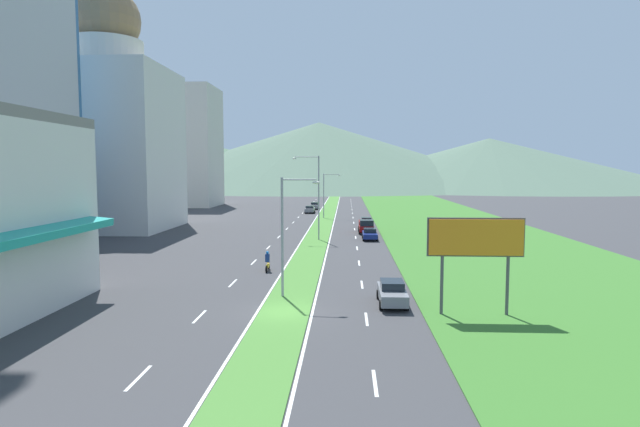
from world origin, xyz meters
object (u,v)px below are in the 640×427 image
at_px(car_4, 310,209).
at_px(pickup_truck_0, 366,226).
at_px(street_lamp_mid, 316,192).
at_px(car_0, 315,206).
at_px(car_1, 392,292).
at_px(motorcycle_rider, 268,263).
at_px(street_lamp_near, 287,228).
at_px(billboard_roadside, 476,242).
at_px(car_3, 370,234).
at_px(car_2, 366,222).
at_px(street_lamp_far, 326,192).

bearing_deg(car_4, pickup_truck_0, -162.76).
relative_size(street_lamp_mid, car_0, 2.26).
bearing_deg(car_1, car_4, -171.62).
height_order(street_lamp_mid, motorcycle_rider, street_lamp_mid).
relative_size(street_lamp_near, billboard_roadside, 1.39).
relative_size(car_1, car_3, 1.02).
height_order(car_1, pickup_truck_0, pickup_truck_0).
bearing_deg(street_lamp_mid, car_4, 95.14).
distance_m(street_lamp_near, car_0, 80.54).
relative_size(car_1, motorcycle_rider, 2.30).
xyz_separation_m(street_lamp_mid, car_2, (6.96, 14.95, -5.33)).
bearing_deg(car_2, street_lamp_mid, -24.96).
xyz_separation_m(street_lamp_mid, pickup_truck_0, (6.64, 7.30, -5.13)).
xyz_separation_m(billboard_roadside, car_0, (-15.02, 84.43, -3.80)).
bearing_deg(car_1, street_lamp_near, -102.38).
relative_size(street_lamp_far, pickup_truck_0, 1.51).
distance_m(car_1, car_3, 31.97).
bearing_deg(car_1, motorcycle_rider, -137.03).
bearing_deg(car_4, street_lamp_far, -160.93).
relative_size(street_lamp_far, billboard_roadside, 1.35).
height_order(street_lamp_mid, car_1, street_lamp_mid).
relative_size(car_1, car_2, 1.14).
distance_m(street_lamp_near, car_1, 8.47).
bearing_deg(car_4, street_lamp_near, -177.29).
relative_size(street_lamp_mid, street_lamp_far, 1.31).
bearing_deg(car_1, car_2, 179.96).
relative_size(street_lamp_mid, car_4, 2.50).
relative_size(street_lamp_far, car_1, 1.77).
height_order(street_lamp_far, car_4, street_lamp_far).
relative_size(billboard_roadside, motorcycle_rider, 3.03).
xyz_separation_m(car_4, motorcycle_rider, (0.54, -60.90, -0.02)).
distance_m(street_lamp_near, car_2, 45.38).
height_order(street_lamp_mid, pickup_truck_0, street_lamp_mid).
height_order(street_lamp_far, billboard_roadside, street_lamp_far).
xyz_separation_m(street_lamp_far, car_0, (-3.35, 21.05, -3.99)).
height_order(billboard_roadside, pickup_truck_0, billboard_roadside).
distance_m(billboard_roadside, car_2, 49.04).
distance_m(car_1, car_2, 46.20).
bearing_deg(car_1, car_0, -172.91).
bearing_deg(pickup_truck_0, street_lamp_far, -163.65).
height_order(car_1, car_3, car_1).
relative_size(billboard_roadside, car_4, 1.42).
bearing_deg(pickup_truck_0, street_lamp_mid, -42.32).
bearing_deg(car_1, billboard_roadside, 62.93).
height_order(street_lamp_near, car_0, street_lamp_near).
bearing_deg(street_lamp_near, billboard_roadside, -18.57).
height_order(street_lamp_far, pickup_truck_0, street_lamp_far).
height_order(car_0, pickup_truck_0, pickup_truck_0).
bearing_deg(street_lamp_far, car_2, -64.96).
relative_size(car_0, car_3, 1.05).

